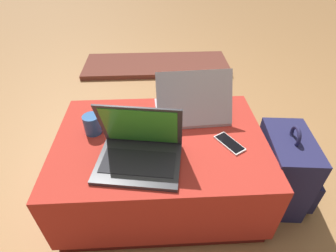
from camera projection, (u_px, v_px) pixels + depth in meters
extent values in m
plane|color=#9E7042|center=(162.00, 190.00, 1.43)|extent=(14.00, 14.00, 0.00)
cube|color=maroon|center=(161.00, 187.00, 1.42)|extent=(0.92, 0.64, 0.05)
cube|color=#B22D23|center=(161.00, 163.00, 1.30)|extent=(0.96, 0.67, 0.33)
cube|color=#333338|center=(139.00, 163.00, 1.06)|extent=(0.37, 0.30, 0.02)
cube|color=#232328|center=(138.00, 162.00, 1.05)|extent=(0.31, 0.18, 0.00)
cube|color=#333338|center=(140.00, 126.00, 1.05)|extent=(0.35, 0.14, 0.24)
cube|color=green|center=(140.00, 127.00, 1.05)|extent=(0.31, 0.12, 0.21)
cube|color=#B7B7BC|center=(191.00, 111.00, 1.34)|extent=(0.37, 0.28, 0.02)
cube|color=#9E9EA3|center=(191.00, 109.00, 1.34)|extent=(0.32, 0.16, 0.00)
cube|color=#B7B7BC|center=(195.00, 99.00, 1.21)|extent=(0.36, 0.14, 0.23)
cube|color=#1E4799|center=(195.00, 99.00, 1.21)|extent=(0.32, 0.12, 0.21)
cube|color=white|center=(229.00, 143.00, 1.16)|extent=(0.13, 0.15, 0.01)
cube|color=black|center=(230.00, 142.00, 1.16)|extent=(0.11, 0.14, 0.00)
cube|color=#23234C|center=(282.00, 170.00, 1.28)|extent=(0.23, 0.34, 0.39)
cube|color=#1E1E41|center=(302.00, 181.00, 1.33)|extent=(0.09, 0.27, 0.18)
torus|color=#23234C|center=(295.00, 136.00, 1.15)|extent=(0.03, 0.10, 0.09)
cylinder|color=#285693|center=(92.00, 124.00, 1.20)|extent=(0.08, 0.08, 0.09)
torus|color=#285693|center=(102.00, 124.00, 1.20)|extent=(0.07, 0.01, 0.07)
cube|color=brown|center=(157.00, 65.00, 2.59)|extent=(1.40, 0.50, 0.04)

